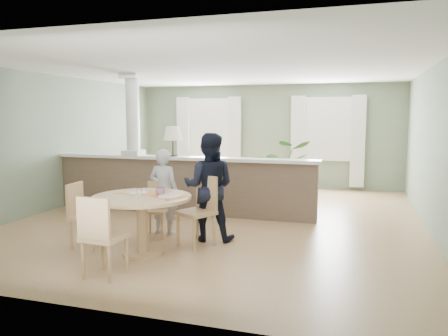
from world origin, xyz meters
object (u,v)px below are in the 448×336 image
(chair_side, at_px, (83,212))
(houseplant, at_px, (278,174))
(chair_far_man, at_px, (200,207))
(sofa, at_px, (205,179))
(dining_table, at_px, (143,208))
(chair_far_boy, at_px, (157,206))
(man_person, at_px, (209,187))
(chair_near, at_px, (100,233))
(child_person, at_px, (164,192))

(chair_side, bearing_deg, houseplant, -36.04)
(houseplant, bearing_deg, chair_far_man, -101.87)
(chair_side, bearing_deg, sofa, -10.20)
(sofa, bearing_deg, dining_table, -69.54)
(chair_far_boy, bearing_deg, chair_side, -134.80)
(sofa, xyz_separation_m, man_person, (1.19, -3.18, 0.37))
(houseplant, bearing_deg, dining_table, -108.59)
(chair_far_boy, height_order, chair_far_man, chair_far_man)
(houseplant, xyz_separation_m, chair_side, (-2.18, -3.58, -0.19))
(chair_far_man, bearing_deg, chair_near, -82.19)
(chair_far_boy, relative_size, man_person, 0.52)
(houseplant, xyz_separation_m, child_person, (-1.39, -2.55, -0.02))
(chair_side, bearing_deg, chair_far_man, -73.12)
(sofa, height_order, man_person, man_person)
(houseplant, xyz_separation_m, man_person, (-0.59, -2.66, 0.11))
(chair_near, bearing_deg, dining_table, -89.76)
(sofa, relative_size, chair_far_man, 3.04)
(sofa, xyz_separation_m, chair_far_man, (1.16, -3.49, 0.11))
(chair_side, height_order, man_person, man_person)
(chair_side, bearing_deg, chair_near, -141.50)
(sofa, distance_m, chair_far_man, 3.68)
(dining_table, distance_m, chair_side, 0.97)
(child_person, distance_m, man_person, 0.82)
(chair_far_boy, relative_size, chair_far_man, 0.83)
(sofa, height_order, chair_near, chair_near)
(child_person, height_order, man_person, man_person)
(sofa, distance_m, chair_far_boy, 3.21)
(dining_table, distance_m, man_person, 1.15)
(houseplant, bearing_deg, man_person, -102.52)
(sofa, bearing_deg, chair_near, -71.51)
(child_person, bearing_deg, chair_far_boy, 68.12)
(child_person, bearing_deg, chair_near, 98.67)
(chair_near, relative_size, man_person, 0.60)
(houseplant, bearing_deg, sofa, 163.80)
(man_person, bearing_deg, houseplant, -110.71)
(dining_table, relative_size, chair_near, 1.37)
(dining_table, height_order, child_person, child_person)
(houseplant, distance_m, chair_far_boy, 3.06)
(child_person, xyz_separation_m, man_person, (0.80, -0.11, 0.13))
(chair_far_man, relative_size, chair_side, 1.09)
(chair_far_man, relative_size, child_person, 0.74)
(houseplant, relative_size, dining_table, 1.05)
(chair_near, bearing_deg, houseplant, -102.49)
(dining_table, xyz_separation_m, man_person, (0.62, 0.95, 0.17))
(sofa, bearing_deg, chair_far_boy, -71.51)
(chair_near, bearing_deg, chair_far_boy, -81.13)
(chair_far_boy, height_order, chair_near, chair_near)
(sofa, bearing_deg, chair_far_man, -58.99)
(child_person, bearing_deg, dining_table, 104.36)
(chair_far_man, bearing_deg, chair_side, -128.85)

